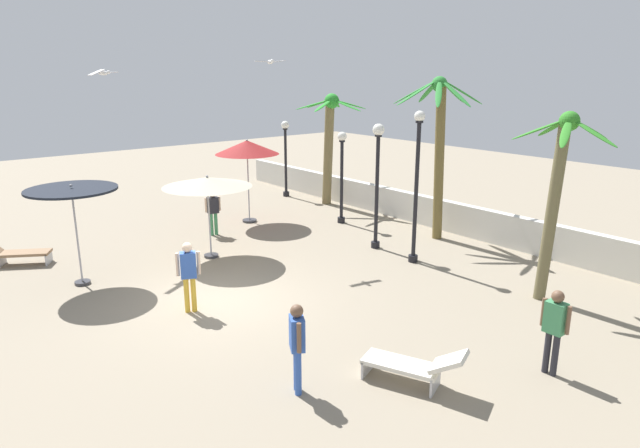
{
  "coord_description": "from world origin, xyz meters",
  "views": [
    {
      "loc": [
        11.51,
        -6.06,
        5.52
      ],
      "look_at": [
        0.0,
        3.32,
        1.4
      ],
      "focal_mm": 31.24,
      "sensor_mm": 36.0,
      "label": 1
    }
  ],
  "objects_px": {
    "palm_tree_3": "(557,186)",
    "patio_umbrella_1": "(207,183)",
    "guest_1": "(189,270)",
    "patio_umbrella_2": "(247,148)",
    "guest_3": "(555,324)",
    "seagull_1": "(104,73)",
    "lamp_post_2": "(377,173)",
    "palm_tree_0": "(329,136)",
    "patio_umbrella_0": "(72,194)",
    "palm_tree_2": "(439,139)",
    "lamp_post_3": "(342,170)",
    "lounge_chair_1": "(15,252)",
    "lamp_post_1": "(417,181)",
    "guest_2": "(213,209)",
    "lamp_post_0": "(286,151)",
    "guest_0": "(297,340)",
    "lounge_chair_0": "(413,365)",
    "seagull_0": "(270,62)"
  },
  "relations": [
    {
      "from": "patio_umbrella_0",
      "to": "lounge_chair_1",
      "type": "bearing_deg",
      "value": -159.91
    },
    {
      "from": "palm_tree_0",
      "to": "lamp_post_0",
      "type": "height_order",
      "value": "palm_tree_0"
    },
    {
      "from": "lamp_post_1",
      "to": "guest_3",
      "type": "distance_m",
      "value": 6.68
    },
    {
      "from": "lounge_chair_0",
      "to": "seagull_0",
      "type": "height_order",
      "value": "seagull_0"
    },
    {
      "from": "palm_tree_3",
      "to": "lamp_post_0",
      "type": "bearing_deg",
      "value": 171.89
    },
    {
      "from": "lounge_chair_1",
      "to": "patio_umbrella_2",
      "type": "bearing_deg",
      "value": 88.45
    },
    {
      "from": "patio_umbrella_0",
      "to": "guest_0",
      "type": "bearing_deg",
      "value": 9.85
    },
    {
      "from": "lamp_post_3",
      "to": "guest_3",
      "type": "relative_size",
      "value": 2.02
    },
    {
      "from": "patio_umbrella_2",
      "to": "lamp_post_2",
      "type": "xyz_separation_m",
      "value": [
        5.27,
        1.43,
        -0.35
      ]
    },
    {
      "from": "guest_0",
      "to": "patio_umbrella_2",
      "type": "bearing_deg",
      "value": 151.94
    },
    {
      "from": "seagull_1",
      "to": "patio_umbrella_1",
      "type": "bearing_deg",
      "value": 39.09
    },
    {
      "from": "patio_umbrella_0",
      "to": "palm_tree_3",
      "type": "relative_size",
      "value": 0.59
    },
    {
      "from": "patio_umbrella_2",
      "to": "guest_3",
      "type": "height_order",
      "value": "patio_umbrella_2"
    },
    {
      "from": "patio_umbrella_2",
      "to": "palm_tree_0",
      "type": "distance_m",
      "value": 4.13
    },
    {
      "from": "patio_umbrella_2",
      "to": "guest_3",
      "type": "distance_m",
      "value": 13.05
    },
    {
      "from": "lamp_post_0",
      "to": "guest_1",
      "type": "xyz_separation_m",
      "value": [
        8.73,
        -9.08,
        -0.99
      ]
    },
    {
      "from": "patio_umbrella_2",
      "to": "lamp_post_3",
      "type": "bearing_deg",
      "value": 48.73
    },
    {
      "from": "lamp_post_0",
      "to": "lamp_post_2",
      "type": "distance_m",
      "value": 8.28
    },
    {
      "from": "patio_umbrella_1",
      "to": "patio_umbrella_2",
      "type": "xyz_separation_m",
      "value": [
        -2.76,
        3.12,
        0.47
      ]
    },
    {
      "from": "patio_umbrella_1",
      "to": "lamp_post_1",
      "type": "height_order",
      "value": "lamp_post_1"
    },
    {
      "from": "guest_0",
      "to": "lamp_post_2",
      "type": "bearing_deg",
      "value": 126.17
    },
    {
      "from": "lamp_post_1",
      "to": "seagull_1",
      "type": "relative_size",
      "value": 3.82
    },
    {
      "from": "palm_tree_3",
      "to": "patio_umbrella_1",
      "type": "bearing_deg",
      "value": -149.45
    },
    {
      "from": "patio_umbrella_2",
      "to": "palm_tree_3",
      "type": "xyz_separation_m",
      "value": [
        10.94,
        1.71,
        0.1
      ]
    },
    {
      "from": "lamp_post_3",
      "to": "lamp_post_2",
      "type": "bearing_deg",
      "value": -21.27
    },
    {
      "from": "lamp_post_0",
      "to": "seagull_1",
      "type": "xyz_separation_m",
      "value": [
        3.12,
        -8.68,
        3.41
      ]
    },
    {
      "from": "patio_umbrella_2",
      "to": "lounge_chair_1",
      "type": "xyz_separation_m",
      "value": [
        -0.21,
        -7.89,
        -2.39
      ]
    },
    {
      "from": "palm_tree_0",
      "to": "guest_3",
      "type": "xyz_separation_m",
      "value": [
        13.09,
        -5.6,
        -1.87
      ]
    },
    {
      "from": "patio_umbrella_1",
      "to": "seagull_0",
      "type": "distance_m",
      "value": 4.01
    },
    {
      "from": "palm_tree_2",
      "to": "lamp_post_3",
      "type": "distance_m",
      "value": 3.88
    },
    {
      "from": "patio_umbrella_2",
      "to": "guest_3",
      "type": "relative_size",
      "value": 1.85
    },
    {
      "from": "lounge_chair_1",
      "to": "seagull_0",
      "type": "distance_m",
      "value": 9.31
    },
    {
      "from": "guest_0",
      "to": "guest_2",
      "type": "relative_size",
      "value": 1.08
    },
    {
      "from": "palm_tree_0",
      "to": "guest_0",
      "type": "xyz_separation_m",
      "value": [
        10.59,
        -9.64,
        -1.88
      ]
    },
    {
      "from": "palm_tree_3",
      "to": "guest_1",
      "type": "bearing_deg",
      "value": -124.54
    },
    {
      "from": "patio_umbrella_0",
      "to": "patio_umbrella_2",
      "type": "height_order",
      "value": "patio_umbrella_2"
    },
    {
      "from": "patio_umbrella_2",
      "to": "lamp_post_1",
      "type": "xyz_separation_m",
      "value": [
        6.95,
        1.34,
        -0.34
      ]
    },
    {
      "from": "palm_tree_3",
      "to": "lounge_chair_0",
      "type": "xyz_separation_m",
      "value": [
        0.54,
        -5.47,
        -2.48
      ]
    },
    {
      "from": "palm_tree_2",
      "to": "seagull_1",
      "type": "distance_m",
      "value": 10.49
    },
    {
      "from": "patio_umbrella_2",
      "to": "lounge_chair_1",
      "type": "relative_size",
      "value": 1.63
    },
    {
      "from": "palm_tree_3",
      "to": "lamp_post_1",
      "type": "height_order",
      "value": "palm_tree_3"
    },
    {
      "from": "seagull_1",
      "to": "lamp_post_2",
      "type": "bearing_deg",
      "value": 53.08
    },
    {
      "from": "lamp_post_2",
      "to": "guest_2",
      "type": "relative_size",
      "value": 2.55
    },
    {
      "from": "lamp_post_0",
      "to": "guest_1",
      "type": "relative_size",
      "value": 1.97
    },
    {
      "from": "lounge_chair_1",
      "to": "guest_0",
      "type": "distance_m",
      "value": 10.84
    },
    {
      "from": "palm_tree_0",
      "to": "lounge_chair_0",
      "type": "height_order",
      "value": "palm_tree_0"
    },
    {
      "from": "guest_2",
      "to": "lamp_post_0",
      "type": "bearing_deg",
      "value": 121.66
    },
    {
      "from": "lamp_post_0",
      "to": "seagull_1",
      "type": "relative_size",
      "value": 2.9
    },
    {
      "from": "guest_0",
      "to": "lounge_chair_0",
      "type": "bearing_deg",
      "value": 57.11
    },
    {
      "from": "patio_umbrella_2",
      "to": "lamp_post_1",
      "type": "bearing_deg",
      "value": 10.95
    }
  ]
}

